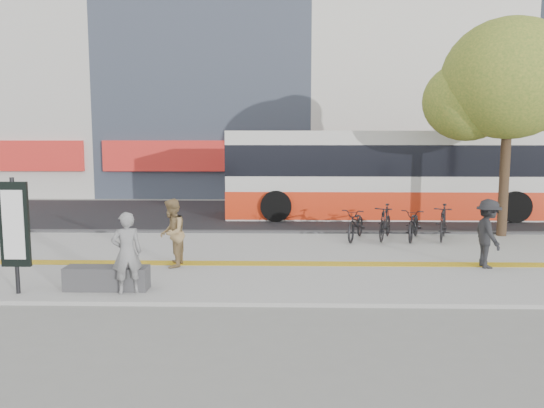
{
  "coord_description": "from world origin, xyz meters",
  "views": [
    {
      "loc": [
        0.84,
        -11.72,
        3.13
      ],
      "look_at": [
        0.52,
        2.0,
        1.34
      ],
      "focal_mm": 37.19,
      "sensor_mm": 36.0,
      "label": 1
    }
  ],
  "objects_px": {
    "bench": "(107,278)",
    "signboard": "(14,226)",
    "street_tree": "(507,82)",
    "pedestrian_tan": "(172,233)",
    "seated_woman": "(127,253)",
    "bus": "(389,176)",
    "pedestrian_dark": "(488,234)"
  },
  "relations": [
    {
      "from": "bench",
      "to": "street_tree",
      "type": "height_order",
      "value": "street_tree"
    },
    {
      "from": "bench",
      "to": "street_tree",
      "type": "relative_size",
      "value": 0.25
    },
    {
      "from": "seated_woman",
      "to": "pedestrian_dark",
      "type": "xyz_separation_m",
      "value": [
        7.51,
        2.2,
        -0.0
      ]
    },
    {
      "from": "street_tree",
      "to": "pedestrian_dark",
      "type": "height_order",
      "value": "street_tree"
    },
    {
      "from": "pedestrian_tan",
      "to": "pedestrian_dark",
      "type": "distance_m",
      "value": 7.08
    },
    {
      "from": "pedestrian_dark",
      "to": "signboard",
      "type": "bearing_deg",
      "value": 99.8
    },
    {
      "from": "bench",
      "to": "street_tree",
      "type": "xyz_separation_m",
      "value": [
        9.78,
        6.02,
        4.21
      ]
    },
    {
      "from": "street_tree",
      "to": "seated_woman",
      "type": "xyz_separation_m",
      "value": [
        -9.31,
        -6.26,
        -3.66
      ]
    },
    {
      "from": "street_tree",
      "to": "bench",
      "type": "bearing_deg",
      "value": -148.38
    },
    {
      "from": "signboard",
      "to": "seated_woman",
      "type": "bearing_deg",
      "value": 1.88
    },
    {
      "from": "pedestrian_tan",
      "to": "pedestrian_dark",
      "type": "relative_size",
      "value": 1.0
    },
    {
      "from": "bench",
      "to": "pedestrian_tan",
      "type": "bearing_deg",
      "value": 64.37
    },
    {
      "from": "bench",
      "to": "bus",
      "type": "xyz_separation_m",
      "value": [
        7.18,
        9.7,
        1.2
      ]
    },
    {
      "from": "bench",
      "to": "pedestrian_tan",
      "type": "relative_size",
      "value": 1.04
    },
    {
      "from": "street_tree",
      "to": "pedestrian_tan",
      "type": "distance_m",
      "value": 10.46
    },
    {
      "from": "bench",
      "to": "pedestrian_dark",
      "type": "height_order",
      "value": "pedestrian_dark"
    },
    {
      "from": "signboard",
      "to": "bus",
      "type": "relative_size",
      "value": 0.19
    },
    {
      "from": "bus",
      "to": "seated_woman",
      "type": "distance_m",
      "value": 12.0
    },
    {
      "from": "signboard",
      "to": "bus",
      "type": "xyz_separation_m",
      "value": [
        8.78,
        10.01,
        0.14
      ]
    },
    {
      "from": "bench",
      "to": "signboard",
      "type": "height_order",
      "value": "signboard"
    },
    {
      "from": "signboard",
      "to": "pedestrian_dark",
      "type": "height_order",
      "value": "signboard"
    },
    {
      "from": "seated_woman",
      "to": "pedestrian_tan",
      "type": "bearing_deg",
      "value": -123.46
    },
    {
      "from": "signboard",
      "to": "seated_woman",
      "type": "relative_size",
      "value": 1.41
    },
    {
      "from": "bus",
      "to": "pedestrian_tan",
      "type": "bearing_deg",
      "value": -128.73
    },
    {
      "from": "bench",
      "to": "pedestrian_dark",
      "type": "relative_size",
      "value": 1.03
    },
    {
      "from": "bench",
      "to": "pedestrian_dark",
      "type": "bearing_deg",
      "value": 13.78
    },
    {
      "from": "signboard",
      "to": "street_tree",
      "type": "height_order",
      "value": "street_tree"
    },
    {
      "from": "signboard",
      "to": "pedestrian_dark",
      "type": "bearing_deg",
      "value": 13.29
    },
    {
      "from": "street_tree",
      "to": "seated_woman",
      "type": "bearing_deg",
      "value": -146.08
    },
    {
      "from": "street_tree",
      "to": "pedestrian_tan",
      "type": "xyz_separation_m",
      "value": [
        -8.88,
        -4.15,
        -3.66
      ]
    },
    {
      "from": "bench",
      "to": "street_tree",
      "type": "bearing_deg",
      "value": 31.62
    },
    {
      "from": "bus",
      "to": "pedestrian_tan",
      "type": "xyz_separation_m",
      "value": [
        -6.28,
        -7.83,
        -0.66
      ]
    }
  ]
}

